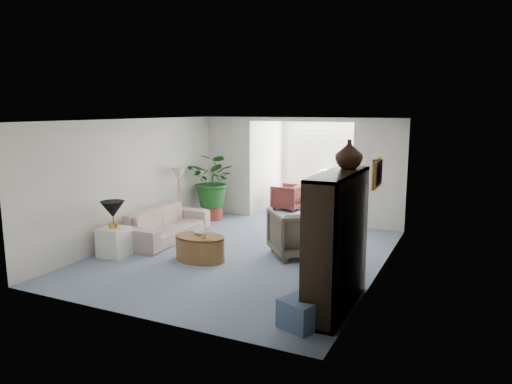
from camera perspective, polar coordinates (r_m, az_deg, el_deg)
The scene contains 26 objects.
floor at distance 8.97m, azimuth -1.65°, elevation -7.55°, with size 6.00×6.00×0.00m, color #7A89A2.
sunroom_floor at distance 12.64m, azimuth 6.78°, elevation -2.42°, with size 2.60×2.60×0.00m, color #7A89A2.
back_pier_left at distance 12.18m, azimuth -3.29°, elevation 3.13°, with size 1.20×0.12×2.50m, color white.
back_pier_right at distance 10.90m, azimuth 14.57°, elevation 2.02°, with size 1.20×0.12×2.50m, color white.
back_header at distance 11.31m, azimuth 5.25°, elevation 8.68°, with size 2.60×0.12×0.10m, color white.
window_pane at distance 13.44m, azimuth 8.37°, elevation 4.33°, with size 2.20×0.02×1.50m, color white.
window_blinds at distance 13.41m, azimuth 8.33°, elevation 4.32°, with size 2.20×0.02×1.50m, color white.
framed_picture at distance 7.72m, azimuth 14.47°, elevation 2.22°, with size 0.04×0.50×0.40m, color beige.
sofa at distance 10.08m, azimuth -10.70°, elevation -3.82°, with size 2.23×0.87×0.65m, color beige.
end_table at distance 9.20m, azimuth -16.65°, elevation -5.77°, with size 0.49×0.49×0.54m, color white.
table_lamp at distance 9.06m, azimuth -16.84°, elevation -2.01°, with size 0.44×0.44×0.30m, color black.
floor_lamp at distance 10.87m, azimuth -9.32°, elevation 2.19°, with size 0.36×0.36×0.28m, color beige.
coffee_table at distance 8.66m, azimuth -6.75°, elevation -6.70°, with size 0.95×0.95×0.45m, color brown.
coffee_bowl at distance 8.70m, azimuth -6.71°, elevation -4.91°, with size 0.21×0.21×0.05m, color beige.
coffee_cup at distance 8.42m, azimuth -6.27°, elevation -5.24°, with size 0.10×0.10×0.09m, color beige.
wingback_chair at distance 8.85m, azimuth 4.97°, elevation -4.88°, with size 0.93×0.96×0.87m, color #625B4D.
side_table_dark at distance 8.96m, azimuth 9.85°, elevation -5.76°, with size 0.48×0.39×0.58m, color black.
entertainment_cabinet at distance 6.50m, azimuth 9.68°, elevation -5.90°, with size 0.45×1.69×1.87m, color black.
cabinet_urn at distance 6.77m, azimuth 11.11°, elevation 4.50°, with size 0.39×0.39×0.40m, color black.
ottoman at distance 6.14m, azimuth 5.46°, elevation -14.28°, with size 0.46×0.46×0.37m, color slate.
plant_pot at distance 11.74m, azimuth -5.03°, elevation -2.55°, with size 0.40×0.40×0.32m, color #9A372C.
house_plant at distance 11.59m, azimuth -5.09°, elevation 1.42°, with size 1.19×1.03×1.33m, color #1E591F.
sunroom_chair_blue at distance 12.39m, azimuth 10.37°, elevation -1.23°, with size 0.70×0.72×0.65m, color slate.
sunroom_chair_maroon at distance 12.84m, azimuth 3.89°, elevation -0.62°, with size 0.73×0.75×0.68m, color #5A1E20.
sunroom_table at distance 13.31m, azimuth 8.08°, elevation -0.67°, with size 0.43×0.33×0.53m, color brown.
shelf_clutter at distance 6.56m, azimuth 9.39°, elevation -5.71°, with size 0.30×1.10×1.06m.
Camera 1 is at (3.87, -7.62, 2.70)m, focal length 33.30 mm.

